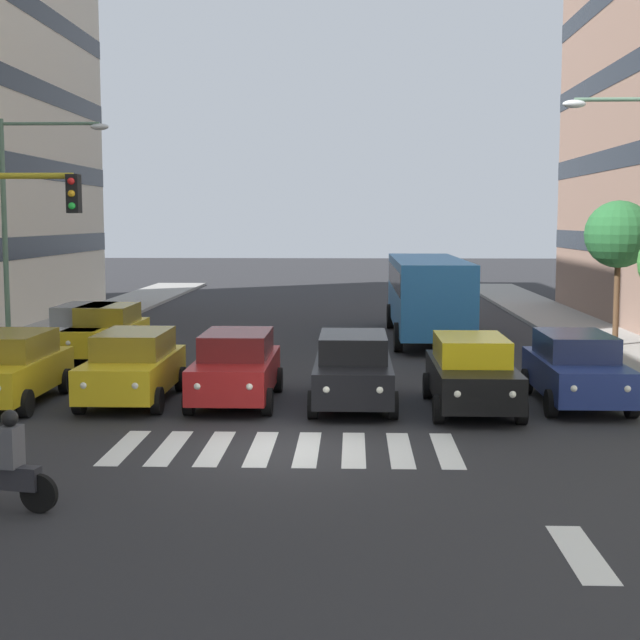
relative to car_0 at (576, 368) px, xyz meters
The scene contains 15 objects.
ground_plane 8.16m from the car_0, 34.40° to the left, with size 180.00×180.00×0.00m, color #262628.
crosswalk_markings 8.16m from the car_0, 34.40° to the left, with size 6.75×2.80×0.01m.
lane_arrow_0 10.38m from the car_0, 77.12° to the left, with size 0.50×2.20×0.01m, color silver.
car_0 is the anchor object (origin of this frame).
car_1 2.70m from the car_0, 15.72° to the left, with size 2.02×4.44×1.72m.
car_2 5.37m from the car_0, ahead, with size 2.02×4.44×1.72m.
car_3 8.21m from the car_0, ahead, with size 2.02×4.44×1.72m.
car_4 10.74m from the car_0, ahead, with size 2.02×4.44×1.72m.
car_5 13.66m from the car_0, ahead, with size 2.02×4.44×1.72m.
car_row2_0 15.71m from the car_0, 26.80° to the right, with size 2.02×4.44×1.72m.
car_row2_1 14.96m from the car_0, 27.63° to the right, with size 2.02×4.44×1.72m.
bus_behind_traffic 12.77m from the car_0, 78.23° to the right, with size 2.78×10.50×3.00m.
motorcycle_with_rider 13.65m from the car_0, 38.74° to the left, with size 1.69×0.45×1.57m.
street_lamp_right 17.02m from the car_0, 20.81° to the right, with size 3.38×0.28×7.34m.
street_tree_2 10.79m from the car_0, 110.69° to the right, with size 2.30×2.30×4.95m.
Camera 1 is at (-1.33, 17.51, 4.44)m, focal length 51.69 mm.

